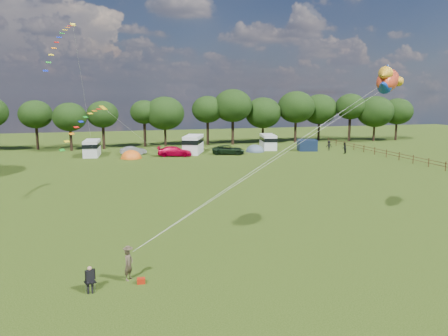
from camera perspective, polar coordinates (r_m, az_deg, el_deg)
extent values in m
plane|color=black|center=(26.71, 4.53, -11.37)|extent=(180.00, 180.00, 0.00)
cylinder|color=black|center=(80.96, -23.21, 3.60)|extent=(0.47, 0.47, 3.90)
ellipsoid|color=black|center=(80.67, -23.41, 6.45)|extent=(5.58, 5.58, 4.74)
cylinder|color=black|center=(77.33, -19.35, 3.45)|extent=(0.44, 0.44, 3.56)
ellipsoid|color=black|center=(77.04, -19.52, 6.31)|extent=(5.56, 5.56, 4.73)
cylinder|color=black|center=(78.05, -15.45, 3.85)|extent=(0.47, 0.47, 3.95)
ellipsoid|color=black|center=(77.76, -15.58, 6.76)|extent=(5.33, 5.33, 4.53)
cylinder|color=black|center=(80.08, -10.30, 4.33)|extent=(0.50, 0.50, 4.33)
ellipsoid|color=black|center=(79.80, -10.39, 7.21)|extent=(4.95, 4.95, 4.21)
cylinder|color=black|center=(80.05, -7.67, 4.03)|extent=(0.43, 0.43, 3.31)
ellipsoid|color=black|center=(79.73, -7.74, 7.10)|extent=(7.03, 7.03, 5.98)
cylinder|color=black|center=(81.61, -2.14, 4.59)|extent=(0.50, 0.50, 4.36)
ellipsoid|color=black|center=(81.33, -2.16, 7.66)|extent=(5.84, 5.84, 4.97)
cylinder|color=black|center=(81.90, 1.14, 4.68)|extent=(0.51, 0.51, 4.55)
ellipsoid|color=black|center=(81.61, 1.15, 8.15)|extent=(7.15, 7.15, 6.08)
cylinder|color=black|center=(84.57, 5.08, 4.35)|extent=(0.42, 0.42, 3.21)
ellipsoid|color=black|center=(84.27, 5.13, 7.19)|extent=(6.90, 6.90, 5.86)
cylinder|color=black|center=(86.35, 9.30, 4.70)|extent=(0.48, 0.48, 4.17)
ellipsoid|color=black|center=(86.07, 9.39, 7.86)|extent=(7.16, 7.16, 6.09)
cylinder|color=black|center=(90.70, 12.26, 4.68)|extent=(0.45, 0.45, 3.66)
ellipsoid|color=black|center=(90.42, 12.37, 7.51)|extent=(7.05, 7.05, 5.99)
cylinder|color=black|center=(91.11, 16.06, 4.85)|extent=(0.52, 0.52, 4.65)
ellipsoid|color=black|center=(90.85, 16.20, 7.72)|extent=(5.96, 5.96, 5.06)
cylinder|color=black|center=(92.59, 18.98, 4.32)|extent=(0.42, 0.42, 3.19)
ellipsoid|color=black|center=(92.32, 19.13, 6.98)|extent=(7.23, 7.23, 6.14)
cylinder|color=black|center=(96.01, 21.54, 4.45)|extent=(0.44, 0.44, 3.52)
ellipsoid|color=black|center=(95.76, 21.70, 6.89)|extent=(6.22, 6.22, 5.28)
cylinder|color=#472D19|center=(60.75, 26.97, 0.20)|extent=(0.12, 0.12, 1.20)
cylinder|color=#472D19|center=(62.97, 25.16, 0.65)|extent=(0.12, 0.12, 1.20)
cylinder|color=#472D19|center=(61.80, 26.07, 0.75)|extent=(0.08, 3.00, 0.08)
cylinder|color=#472D19|center=(61.86, 26.04, 0.38)|extent=(0.08, 3.00, 0.08)
cylinder|color=#472D19|center=(65.26, 23.48, 1.06)|extent=(0.12, 0.12, 1.20)
cylinder|color=#472D19|center=(64.06, 24.33, 1.17)|extent=(0.08, 3.00, 0.08)
cylinder|color=#472D19|center=(64.12, 24.30, 0.81)|extent=(0.08, 3.00, 0.08)
cylinder|color=#472D19|center=(67.61, 21.91, 1.44)|extent=(0.12, 0.12, 1.20)
cylinder|color=#472D19|center=(66.38, 22.70, 1.55)|extent=(0.08, 3.00, 0.08)
cylinder|color=#472D19|center=(66.44, 22.68, 1.21)|extent=(0.08, 3.00, 0.08)
cylinder|color=#472D19|center=(70.00, 20.45, 1.80)|extent=(0.12, 0.12, 1.20)
cylinder|color=#472D19|center=(68.76, 21.18, 1.91)|extent=(0.08, 3.00, 0.08)
cylinder|color=#472D19|center=(68.81, 21.16, 1.58)|extent=(0.08, 3.00, 0.08)
cylinder|color=#472D19|center=(72.45, 19.08, 2.13)|extent=(0.12, 0.12, 1.20)
cylinder|color=#472D19|center=(71.18, 19.77, 2.25)|extent=(0.08, 3.00, 0.08)
cylinder|color=#472D19|center=(71.23, 19.75, 1.93)|extent=(0.08, 3.00, 0.08)
cylinder|color=#472D19|center=(74.93, 17.81, 2.44)|extent=(0.12, 0.12, 1.20)
cylinder|color=#472D19|center=(73.64, 18.45, 2.56)|extent=(0.08, 3.00, 0.08)
cylinder|color=#472D19|center=(73.69, 18.43, 2.25)|extent=(0.08, 3.00, 0.08)
cylinder|color=#472D19|center=(77.44, 16.61, 2.73)|extent=(0.12, 0.12, 1.20)
cylinder|color=#472D19|center=(76.14, 17.21, 2.85)|extent=(0.08, 3.00, 0.08)
cylinder|color=#472D19|center=(76.19, 17.20, 2.55)|extent=(0.08, 3.00, 0.08)
cylinder|color=#472D19|center=(79.99, 15.49, 3.00)|extent=(0.12, 0.12, 1.20)
cylinder|color=#472D19|center=(78.68, 16.06, 3.12)|extent=(0.08, 3.00, 0.08)
cylinder|color=#472D19|center=(78.72, 16.04, 2.83)|extent=(0.08, 3.00, 0.08)
cylinder|color=#472D19|center=(82.58, 14.44, 3.25)|extent=(0.12, 0.12, 1.20)
cylinder|color=#472D19|center=(81.24, 14.97, 3.37)|extent=(0.08, 3.00, 0.08)
cylinder|color=#472D19|center=(81.29, 14.96, 3.09)|extent=(0.08, 3.00, 0.08)
cylinder|color=#472D19|center=(85.18, 13.46, 3.48)|extent=(0.12, 0.12, 1.20)
cylinder|color=#472D19|center=(83.84, 13.95, 3.60)|extent=(0.08, 3.00, 0.08)
cylinder|color=#472D19|center=(83.88, 13.94, 3.33)|extent=(0.08, 3.00, 0.08)
imported|color=gray|center=(69.94, -11.76, 2.25)|extent=(3.89, 1.95, 1.31)
imported|color=#BD0029|center=(67.21, -6.46, 2.18)|extent=(5.37, 3.27, 1.50)
imported|color=black|center=(68.89, 0.57, 2.40)|extent=(5.68, 3.73, 1.43)
cube|color=silver|center=(69.77, -16.88, 2.50)|extent=(2.57, 5.14, 2.48)
cube|color=black|center=(69.71, -16.90, 2.91)|extent=(2.62, 5.24, 0.59)
cylinder|color=black|center=(68.35, -17.00, 1.60)|extent=(0.72, 0.32, 0.70)
cylinder|color=black|center=(71.42, -16.69, 1.95)|extent=(0.72, 0.32, 0.70)
cube|color=white|center=(70.13, -4.04, 3.10)|extent=(4.36, 6.23, 2.87)
cube|color=black|center=(70.06, -4.05, 3.57)|extent=(4.45, 6.35, 0.68)
cylinder|color=black|center=(68.50, -4.30, 2.06)|extent=(0.86, 0.57, 0.81)
cylinder|color=black|center=(72.01, -3.78, 2.45)|extent=(0.86, 0.57, 0.81)
cube|color=silver|center=(75.49, 5.78, 3.42)|extent=(3.02, 5.36, 2.53)
cube|color=black|center=(75.44, 5.78, 3.81)|extent=(3.08, 5.47, 0.60)
cylinder|color=black|center=(74.05, 5.99, 2.59)|extent=(0.75, 0.39, 0.71)
cylinder|color=black|center=(77.15, 5.55, 2.88)|extent=(0.75, 0.39, 0.71)
ellipsoid|color=orange|center=(66.15, -12.02, 1.26)|extent=(2.98, 3.43, 2.45)
cylinder|color=orange|center=(66.14, -12.02, 1.28)|extent=(3.13, 3.13, 0.08)
ellipsoid|color=#465868|center=(72.18, 4.07, 2.16)|extent=(2.93, 3.37, 2.29)
cylinder|color=#465868|center=(72.18, 4.07, 2.17)|extent=(3.08, 3.08, 0.08)
cube|color=#121F39|center=(74.46, 10.81, 2.95)|extent=(3.44, 3.02, 1.87)
imported|color=brown|center=(23.72, -12.37, -12.19)|extent=(0.69, 0.73, 1.68)
cylinder|color=#99999E|center=(23.03, -17.62, -14.80)|extent=(0.02, 0.02, 0.45)
cylinder|color=#99999E|center=(23.00, -16.51, -14.77)|extent=(0.02, 0.02, 0.45)
cylinder|color=#99999E|center=(23.42, -17.57, -14.37)|extent=(0.02, 0.02, 0.45)
cylinder|color=#99999E|center=(23.40, -16.48, -14.33)|extent=(0.02, 0.02, 0.45)
cube|color=black|center=(23.12, -17.07, -14.05)|extent=(0.64, 0.63, 0.05)
cube|color=black|center=(23.22, -17.09, -13.18)|extent=(0.50, 0.21, 0.54)
cube|color=black|center=(23.03, -17.11, -13.30)|extent=(0.43, 0.34, 0.57)
sphere|color=tan|center=(22.87, -17.16, -12.41)|extent=(0.22, 0.22, 0.22)
cube|color=#A71E0A|center=(23.43, -10.78, -14.27)|extent=(0.42, 0.30, 0.29)
ellipsoid|color=#BE3719|center=(31.45, 20.61, 10.65)|extent=(3.49, 3.54, 2.09)
ellipsoid|color=gold|center=(31.44, 20.59, 10.36)|extent=(2.18, 2.20, 1.15)
cone|color=gold|center=(29.90, 20.17, 11.38)|extent=(1.55, 1.56, 1.10)
cone|color=#0934A2|center=(29.88, 20.09, 10.13)|extent=(1.55, 1.56, 1.10)
cone|color=#0934A2|center=(31.58, 20.71, 11.87)|extent=(1.20, 1.20, 0.93)
sphere|color=white|center=(32.75, 20.30, 10.96)|extent=(0.35, 0.35, 0.35)
sphere|color=black|center=(32.85, 20.23, 10.96)|extent=(0.17, 0.17, 0.17)
cube|color=yellow|center=(55.82, -19.13, 17.29)|extent=(0.71, 0.66, 0.35)
cube|color=red|center=(55.32, -19.45, 17.11)|extent=(0.57, 0.38, 0.10)
cube|color=orange|center=(54.81, -19.77, 16.89)|extent=(0.57, 0.38, 0.11)
cube|color=yellow|center=(54.29, -20.08, 16.57)|extent=(0.56, 0.38, 0.12)
cube|color=#198C1E|center=(53.77, -20.40, 16.17)|extent=(0.56, 0.37, 0.13)
cube|color=#0C1EB2|center=(53.25, -20.71, 15.67)|extent=(0.56, 0.37, 0.14)
cube|color=red|center=(52.72, -21.03, 15.08)|extent=(0.56, 0.37, 0.14)
cube|color=orange|center=(52.19, -21.34, 14.38)|extent=(0.56, 0.36, 0.15)
cube|color=yellow|center=(51.67, -21.65, 13.59)|extent=(0.56, 0.36, 0.16)
cube|color=#198C1E|center=(51.15, -21.97, 12.68)|extent=(0.55, 0.35, 0.17)
cube|color=#0C1EB2|center=(50.64, -22.27, 11.67)|extent=(0.55, 0.34, 0.17)
cube|color=gold|center=(44.57, -15.49, 7.60)|extent=(0.85, 0.87, 0.41)
cube|color=red|center=(44.13, -16.02, 7.42)|extent=(0.55, 0.64, 0.11)
cube|color=orange|center=(43.69, -16.55, 7.18)|extent=(0.55, 0.64, 0.13)
cube|color=yellow|center=(43.26, -17.09, 6.82)|extent=(0.54, 0.63, 0.14)
cube|color=#198C1E|center=(42.84, -17.63, 6.36)|extent=(0.54, 0.63, 0.15)
cube|color=#0C1EB2|center=(42.44, -18.18, 5.78)|extent=(0.54, 0.63, 0.16)
cube|color=red|center=(42.05, -18.73, 5.07)|extent=(0.53, 0.63, 0.17)
cube|color=orange|center=(41.67, -19.28, 4.25)|extent=(0.53, 0.62, 0.18)
cube|color=yellow|center=(41.32, -19.84, 3.29)|extent=(0.52, 0.62, 0.19)
cube|color=#198C1E|center=(40.99, -20.40, 2.22)|extent=(0.51, 0.61, 0.19)
imported|color=black|center=(72.16, 15.43, 2.53)|extent=(1.01, 0.98, 1.79)
imported|color=black|center=(75.52, 13.53, 2.86)|extent=(1.06, 0.51, 1.63)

